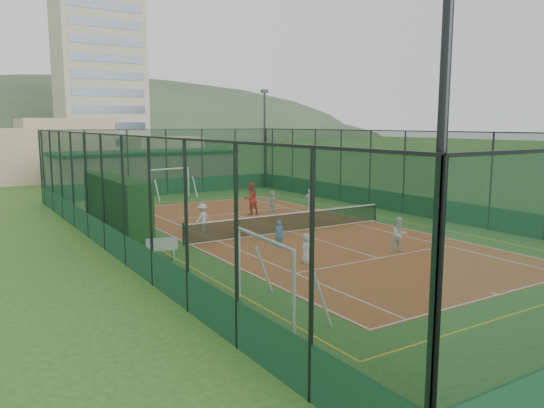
# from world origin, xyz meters

# --- Properties ---
(ground) EXTENTS (300.00, 300.00, 0.00)m
(ground) POSITION_xyz_m (0.00, 0.00, 0.00)
(ground) COLOR #2B5A1F
(ground) RESTS_ON ground
(court_slab) EXTENTS (11.17, 23.97, 0.01)m
(court_slab) POSITION_xyz_m (0.00, 0.00, 0.01)
(court_slab) COLOR #A24224
(court_slab) RESTS_ON ground
(tennis_net) EXTENTS (11.67, 0.12, 1.06)m
(tennis_net) POSITION_xyz_m (0.00, 0.00, 0.53)
(tennis_net) COLOR black
(tennis_net) RESTS_ON ground
(perimeter_fence) EXTENTS (18.12, 34.12, 5.00)m
(perimeter_fence) POSITION_xyz_m (0.00, 0.00, 2.50)
(perimeter_fence) COLOR #103220
(perimeter_fence) RESTS_ON ground
(floodlight_sw) EXTENTS (0.60, 0.26, 8.25)m
(floodlight_sw) POSITION_xyz_m (-8.60, -16.60, 4.12)
(floodlight_sw) COLOR black
(floodlight_sw) RESTS_ON ground
(floodlight_ne) EXTENTS (0.60, 0.26, 8.25)m
(floodlight_ne) POSITION_xyz_m (8.60, 16.60, 4.12)
(floodlight_ne) COLOR black
(floodlight_ne) RESTS_ON ground
(clubhouse) EXTENTS (15.20, 7.20, 3.15)m
(clubhouse) POSITION_xyz_m (0.00, 22.00, 1.57)
(clubhouse) COLOR tan
(clubhouse) RESTS_ON ground
(apartment_tower) EXTENTS (15.00, 12.00, 30.00)m
(apartment_tower) POSITION_xyz_m (12.00, 82.00, 15.00)
(apartment_tower) COLOR beige
(apartment_tower) RESTS_ON ground
(hedge_left) EXTENTS (1.06, 7.08, 3.10)m
(hedge_left) POSITION_xyz_m (-8.30, 1.63, 1.55)
(hedge_left) COLOR black
(hedge_left) RESTS_ON ground
(white_bench) EXTENTS (1.77, 0.98, 0.96)m
(white_bench) POSITION_xyz_m (-7.80, -1.84, 0.48)
(white_bench) COLOR white
(white_bench) RESTS_ON ground
(futsal_goal_near) EXTENTS (3.51, 1.23, 2.23)m
(futsal_goal_near) POSITION_xyz_m (-7.27, -9.38, 1.11)
(futsal_goal_near) COLOR white
(futsal_goal_near) RESTS_ON ground
(futsal_goal_far) EXTENTS (3.46, 1.61, 2.15)m
(futsal_goal_far) POSITION_xyz_m (-0.56, 14.95, 1.08)
(futsal_goal_far) COLOR white
(futsal_goal_far) RESTS_ON ground
(child_near_left) EXTENTS (0.69, 0.58, 1.20)m
(child_near_left) POSITION_xyz_m (-2.95, -5.50, 0.61)
(child_near_left) COLOR silver
(child_near_left) RESTS_ON court_slab
(child_near_mid) EXTENTS (0.47, 0.34, 1.20)m
(child_near_mid) POSITION_xyz_m (-2.36, -2.65, 0.61)
(child_near_mid) COLOR #4472C2
(child_near_mid) RESTS_ON court_slab
(child_near_right) EXTENTS (0.83, 0.70, 1.51)m
(child_near_right) POSITION_xyz_m (1.45, -6.10, 0.77)
(child_near_right) COLOR white
(child_near_right) RESTS_ON court_slab
(child_far_left) EXTENTS (1.08, 0.89, 1.46)m
(child_far_left) POSITION_xyz_m (-3.84, 2.21, 0.74)
(child_far_left) COLOR white
(child_far_left) RESTS_ON court_slab
(child_far_right) EXTENTS (0.91, 0.56, 1.44)m
(child_far_right) POSITION_xyz_m (4.28, 4.18, 0.73)
(child_far_right) COLOR white
(child_far_right) RESTS_ON court_slab
(child_far_back) EXTENTS (1.30, 0.87, 1.34)m
(child_far_back) POSITION_xyz_m (2.40, 5.54, 0.68)
(child_far_back) COLOR silver
(child_far_back) RESTS_ON court_slab
(coach) EXTENTS (1.03, 0.85, 1.95)m
(coach) POSITION_xyz_m (0.81, 5.42, 0.98)
(coach) COLOR red
(coach) RESTS_ON court_slab
(tennis_balls) EXTENTS (5.40, 1.42, 0.07)m
(tennis_balls) POSITION_xyz_m (-0.57, 1.36, 0.04)
(tennis_balls) COLOR #CCE033
(tennis_balls) RESTS_ON court_slab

